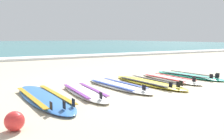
% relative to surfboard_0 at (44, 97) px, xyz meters
% --- Properties ---
extents(ground_plane, '(80.00, 80.00, 0.00)m').
position_rel_surfboard_0_xyz_m(ground_plane, '(2.42, 0.49, -0.04)').
color(ground_plane, beige).
extents(wave_foam_strip, '(80.00, 1.23, 0.11)m').
position_rel_surfboard_0_xyz_m(wave_foam_strip, '(2.42, 8.04, 0.02)').
color(wave_foam_strip, white).
rests_on(wave_foam_strip, ground).
extents(surfboard_0, '(0.68, 2.42, 0.18)m').
position_rel_surfboard_0_xyz_m(surfboard_0, '(0.00, 0.00, 0.00)').
color(surfboard_0, '#3875CC').
rests_on(surfboard_0, ground).
extents(surfboard_1, '(0.59, 1.94, 0.18)m').
position_rel_surfboard_0_xyz_m(surfboard_1, '(0.78, 0.05, -0.00)').
color(surfboard_1, white).
rests_on(surfboard_1, ground).
extents(surfboard_2, '(0.72, 2.11, 0.18)m').
position_rel_surfboard_0_xyz_m(surfboard_2, '(1.64, 0.25, -0.00)').
color(surfboard_2, white).
rests_on(surfboard_2, ground).
extents(surfboard_3, '(0.71, 2.25, 0.18)m').
position_rel_surfboard_0_xyz_m(surfboard_3, '(2.44, 0.21, 0.00)').
color(surfboard_3, yellow).
rests_on(surfboard_3, ground).
extents(surfboard_4, '(0.54, 1.96, 0.18)m').
position_rel_surfboard_0_xyz_m(surfboard_4, '(3.21, 0.35, -0.00)').
color(surfboard_4, silver).
rests_on(surfboard_4, ground).
extents(surfboard_5, '(0.76, 2.13, 0.18)m').
position_rel_surfboard_0_xyz_m(surfboard_5, '(4.02, 0.46, 0.00)').
color(surfboard_5, '#2DB793').
rests_on(surfboard_5, ground).
extents(beach_ball, '(0.23, 0.23, 0.23)m').
position_rel_surfboard_0_xyz_m(beach_ball, '(-0.67, -1.25, 0.08)').
color(beach_ball, red).
rests_on(beach_ball, ground).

